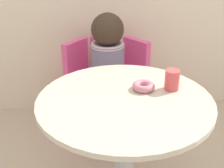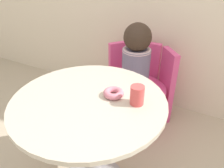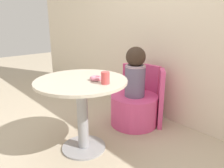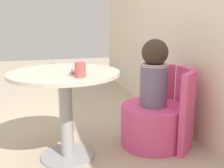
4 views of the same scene
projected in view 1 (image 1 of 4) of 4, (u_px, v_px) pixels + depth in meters
The scene contains 6 objects.
round_table at pixel (124, 130), 1.52m from camera, with size 0.82×0.82×0.69m.
tub_chair at pixel (108, 111), 2.33m from camera, with size 0.55×0.55×0.35m.
booth_backrest at pixel (106, 79), 2.46m from camera, with size 0.64×0.24×0.67m.
child_figure at pixel (108, 54), 2.13m from camera, with size 0.23×0.23×0.56m.
donut at pixel (144, 86), 1.52m from camera, with size 0.11×0.11×0.04m.
cup at pixel (172, 80), 1.51m from camera, with size 0.07×0.07×0.10m.
Camera 1 is at (-0.25, -1.30, 1.39)m, focal length 50.00 mm.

